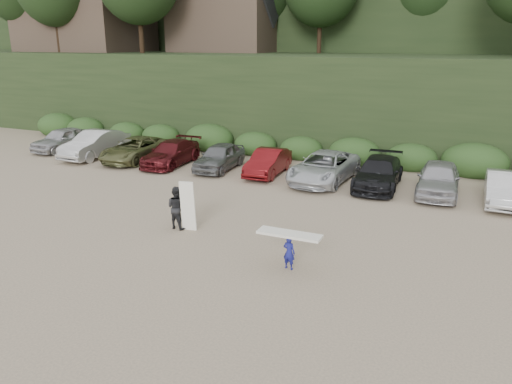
% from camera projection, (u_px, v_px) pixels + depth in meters
% --- Properties ---
extents(ground, '(120.00, 120.00, 0.00)m').
position_uv_depth(ground, '(223.00, 252.00, 17.13)').
color(ground, tan).
rests_on(ground, ground).
extents(parked_cars, '(40.04, 5.87, 1.63)m').
position_uv_depth(parked_cars, '(363.00, 171.00, 24.67)').
color(parked_cars, '#B1B1B6').
rests_on(parked_cars, ground).
extents(child_surfer, '(2.04, 0.58, 1.22)m').
position_uv_depth(child_surfer, '(289.00, 245.00, 15.63)').
color(child_surfer, navy).
rests_on(child_surfer, ground).
extents(adult_surfer, '(1.30, 0.74, 1.97)m').
position_uv_depth(adult_surfer, '(178.00, 207.00, 19.04)').
color(adult_surfer, black).
rests_on(adult_surfer, ground).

